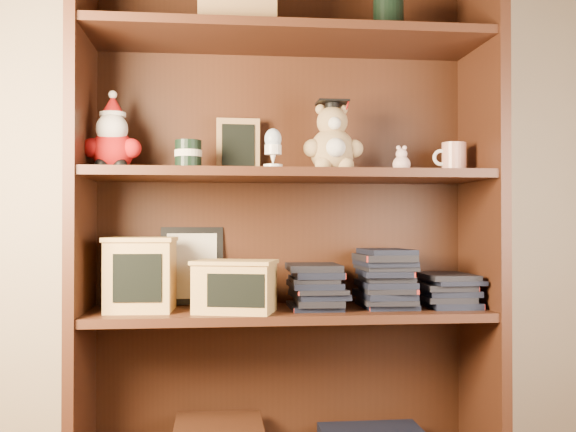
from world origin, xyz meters
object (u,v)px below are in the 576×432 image
object	(u,v)px
teacher_mug	(453,158)
treats_box	(141,274)
bookcase	(285,230)
grad_teddy_bear	(333,144)

from	to	relation	value
teacher_mug	treats_box	world-z (taller)	teacher_mug
teacher_mug	bookcase	bearing A→B (deg)	174.23
bookcase	treats_box	size ratio (longest dim) A/B	7.69
treats_box	bookcase	bearing A→B (deg)	7.03
bookcase	teacher_mug	world-z (taller)	bookcase
grad_teddy_bear	treats_box	distance (m)	0.67
bookcase	teacher_mug	bearing A→B (deg)	-5.77
treats_box	teacher_mug	bearing A→B (deg)	0.06
bookcase	grad_teddy_bear	bearing A→B (deg)	-23.19
bookcase	grad_teddy_bear	size ratio (longest dim) A/B	7.47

